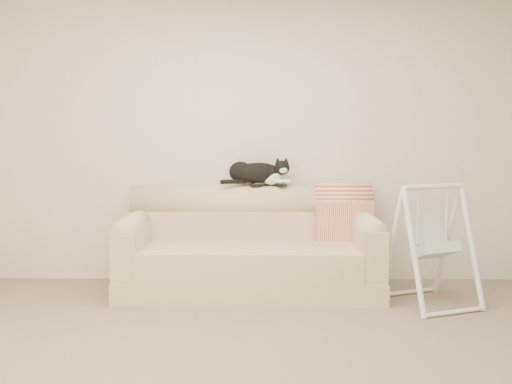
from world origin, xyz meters
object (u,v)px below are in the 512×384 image
Objects in this scene: sofa at (250,251)px; baby_swing at (431,244)px; remote_b at (279,185)px; tuxedo_cat at (257,173)px; remote_a at (260,185)px.

baby_swing reaches higher than sofa.
sofa is 1.51m from baby_swing.
baby_swing reaches higher than remote_b.
sofa is 3.45× the size of tuxedo_cat.
sofa is 2.26× the size of baby_swing.
sofa is 0.71m from tuxedo_cat.
remote_a reaches higher than sofa.
remote_a is 1.13× the size of remote_b.
tuxedo_cat is 1.62m from baby_swing.
sofa is at bearing -104.08° from tuxedo_cat.
sofa is at bearing -111.45° from remote_a.
baby_swing is at bearing -24.67° from remote_a.
baby_swing is (1.36, -0.62, -0.43)m from remote_a.
tuxedo_cat reaches higher than remote_b.
remote_a is (0.09, 0.22, 0.56)m from sofa.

